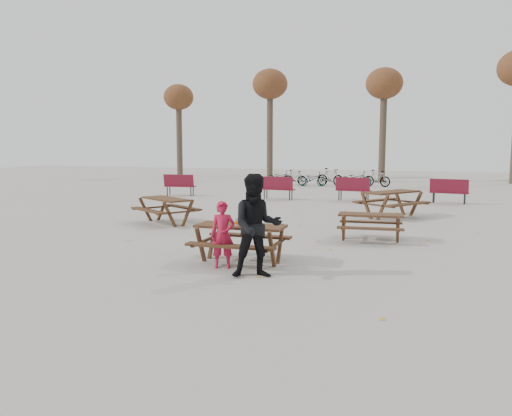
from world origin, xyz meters
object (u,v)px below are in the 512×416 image
(picnic_table_north, at_px, (166,211))
(soda_bottle, at_px, (236,222))
(main_picnic_table, at_px, (241,234))
(adult, at_px, (257,226))
(picnic_table_far, at_px, (391,204))
(food_tray, at_px, (247,225))
(picnic_table_east, at_px, (370,227))
(child, at_px, (223,235))

(picnic_table_north, bearing_deg, soda_bottle, -15.24)
(main_picnic_table, bearing_deg, adult, -56.08)
(picnic_table_north, bearing_deg, picnic_table_far, 61.14)
(main_picnic_table, distance_m, picnic_table_far, 8.08)
(soda_bottle, height_order, adult, adult)
(food_tray, xyz_separation_m, soda_bottle, (-0.23, -0.02, 0.05))
(picnic_table_north, bearing_deg, food_tray, -13.52)
(food_tray, distance_m, picnic_table_east, 3.97)
(food_tray, xyz_separation_m, picnic_table_east, (2.10, 3.33, -0.45))
(child, bearing_deg, main_picnic_table, 53.01)
(soda_bottle, xyz_separation_m, picnic_table_north, (-3.88, 4.26, -0.46))
(picnic_table_far, bearing_deg, picnic_table_east, -147.40)
(child, bearing_deg, food_tray, 30.08)
(food_tray, xyz_separation_m, picnic_table_far, (2.37, 7.79, -0.36))
(food_tray, xyz_separation_m, adult, (0.48, -0.87, 0.14))
(child, height_order, adult, adult)
(soda_bottle, height_order, picnic_table_far, soda_bottle)
(main_picnic_table, xyz_separation_m, food_tray, (0.18, -0.12, 0.21))
(food_tray, relative_size, picnic_table_north, 0.10)
(food_tray, bearing_deg, picnic_table_east, 57.80)
(soda_bottle, relative_size, adult, 0.09)
(soda_bottle, height_order, picnic_table_east, soda_bottle)
(adult, xyz_separation_m, picnic_table_far, (1.88, 8.66, -0.50))
(main_picnic_table, relative_size, picnic_table_far, 0.89)
(picnic_table_east, bearing_deg, child, -128.00)
(picnic_table_north, bearing_deg, picnic_table_east, 24.10)
(adult, relative_size, picnic_table_far, 0.93)
(food_tray, distance_m, child, 0.56)
(picnic_table_east, bearing_deg, soda_bottle, -129.48)
(food_tray, distance_m, soda_bottle, 0.23)
(main_picnic_table, xyz_separation_m, picnic_table_far, (2.55, 7.67, -0.15))
(main_picnic_table, xyz_separation_m, child, (-0.17, -0.53, 0.07))
(picnic_table_east, bearing_deg, picnic_table_north, 166.97)
(picnic_table_north, bearing_deg, child, -18.72)
(food_tray, bearing_deg, soda_bottle, -176.06)
(food_tray, distance_m, picnic_table_far, 8.15)
(picnic_table_far, bearing_deg, adult, -156.24)
(picnic_table_east, distance_m, picnic_table_far, 4.46)
(main_picnic_table, relative_size, food_tray, 10.00)
(soda_bottle, relative_size, picnic_table_north, 0.09)
(child, xyz_separation_m, picnic_table_east, (2.46, 3.74, -0.31))
(food_tray, height_order, child, child)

